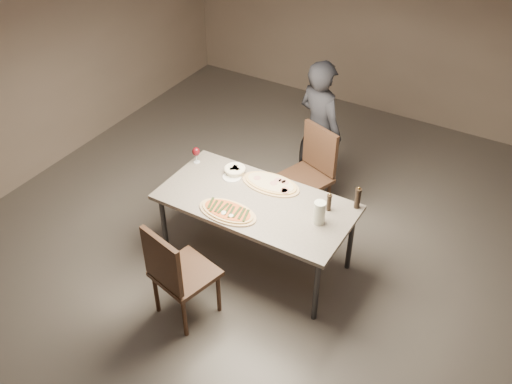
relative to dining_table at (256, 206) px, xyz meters
The scene contains 14 objects.
room 0.71m from the dining_table, ahead, with size 7.00×7.00×7.00m.
dining_table is the anchor object (origin of this frame).
zucchini_pizza 0.32m from the dining_table, 114.42° to the right, with size 0.57×0.31×0.05m.
ham_pizza 0.29m from the dining_table, 90.62° to the left, with size 0.59×0.33×0.04m.
bread_basket 0.48m from the dining_table, 146.56° to the left, with size 0.21×0.21×0.08m.
oil_dish 0.27m from the dining_table, 112.21° to the left, with size 0.12×0.12×0.01m.
pepper_mill_left 0.68m from the dining_table, 19.07° to the left, with size 0.05×0.05×0.19m.
pepper_mill_right 0.93m from the dining_table, 24.60° to the left, with size 0.06×0.06×0.23m.
carafe 0.65m from the dining_table, ahead, with size 0.11×0.11×0.22m.
wine_glass 0.88m from the dining_table, 164.31° to the left, with size 0.08×0.08×0.17m.
side_plate 0.44m from the dining_table, 153.27° to the left, with size 0.18×0.18×0.01m.
chair_near 0.99m from the dining_table, 102.46° to the right, with size 0.57×0.57×1.01m.
chair_far 0.98m from the dining_table, 84.49° to the left, with size 0.61×0.61×1.01m.
diner 1.33m from the dining_table, 89.93° to the left, with size 0.59×0.39×1.61m, color black.
Camera 1 is at (2.09, -3.52, 3.98)m, focal length 40.00 mm.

